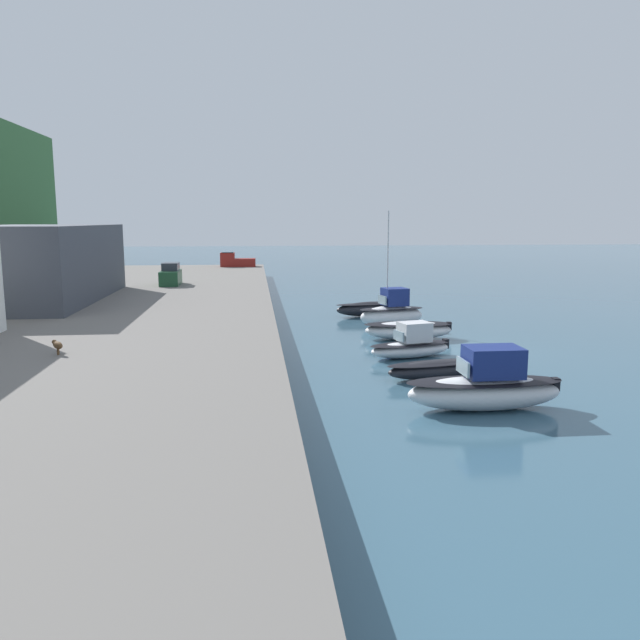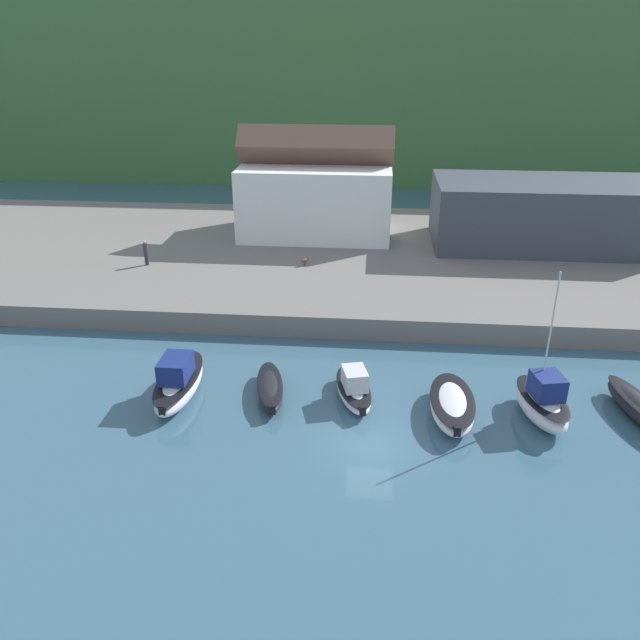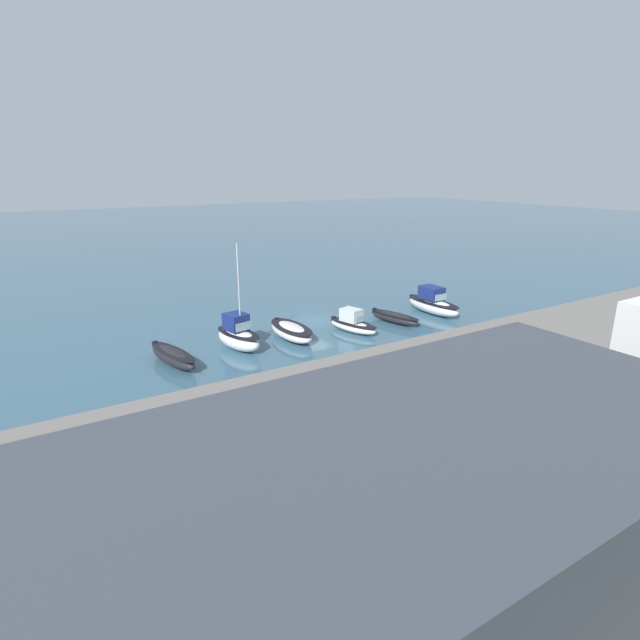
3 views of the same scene
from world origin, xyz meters
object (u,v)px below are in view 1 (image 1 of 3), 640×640
at_px(moored_boat_0, 486,387).
at_px(moored_boat_3, 408,330).
at_px(moored_boat_1, 437,369).
at_px(moored_boat_2, 411,345).
at_px(dog_on_quay, 57,345).
at_px(moored_boat_4, 392,312).
at_px(moored_boat_5, 370,308).
at_px(parked_car_0, 171,275).
at_px(pickup_truck_0, 235,261).

xyz_separation_m(moored_boat_0, moored_boat_3, (15.86, -0.62, -0.34)).
relative_size(moored_boat_1, moored_boat_2, 1.05).
height_order(moored_boat_3, dog_on_quay, dog_on_quay).
relative_size(moored_boat_4, dog_on_quay, 10.76).
distance_m(moored_boat_4, moored_boat_5, 5.53).
relative_size(moored_boat_5, parked_car_0, 1.49).
distance_m(moored_boat_0, parked_car_0, 41.69).
bearing_deg(moored_boat_4, moored_boat_2, 161.90).
distance_m(moored_boat_3, moored_boat_4, 4.91).
height_order(moored_boat_0, moored_boat_2, moored_boat_0).
xyz_separation_m(moored_boat_1, moored_boat_3, (10.52, -1.14, 0.14)).
xyz_separation_m(moored_boat_2, moored_boat_5, (15.94, -0.57, -0.08)).
relative_size(moored_boat_1, parked_car_0, 1.34).
bearing_deg(moored_boat_5, moored_boat_0, 168.21).
bearing_deg(parked_car_0, moored_boat_3, 129.65).
xyz_separation_m(moored_boat_1, moored_boat_2, (4.94, 0.08, 0.22)).
bearing_deg(pickup_truck_0, moored_boat_5, -159.34).
distance_m(moored_boat_5, pickup_truck_0, 37.40).
bearing_deg(moored_boat_5, moored_boat_2, 166.10).
relative_size(moored_boat_3, parked_car_0, 1.43).
relative_size(moored_boat_2, pickup_truck_0, 1.13).
bearing_deg(parked_car_0, moored_boat_5, 146.69).
distance_m(pickup_truck_0, dog_on_quay, 56.56).
distance_m(moored_boat_2, parked_car_0, 32.39).
height_order(moored_boat_0, moored_boat_3, moored_boat_0).
bearing_deg(moored_boat_0, moored_boat_2, 3.09).
xyz_separation_m(moored_boat_1, moored_boat_5, (20.88, -0.49, 0.14)).
height_order(moored_boat_2, parked_car_0, parked_car_0).
height_order(moored_boat_0, moored_boat_1, moored_boat_0).
bearing_deg(pickup_truck_0, dog_on_quay, 174.72).
xyz_separation_m(moored_boat_0, moored_boat_1, (5.34, 0.52, -0.48)).
relative_size(moored_boat_0, moored_boat_2, 1.25).
bearing_deg(moored_boat_3, pickup_truck_0, 16.38).
distance_m(moored_boat_2, moored_boat_3, 5.70).
distance_m(parked_car_0, dog_on_quay, 32.31).
relative_size(moored_boat_2, moored_boat_5, 0.86).
bearing_deg(parked_car_0, dog_on_quay, 87.36).
bearing_deg(moored_boat_0, moored_boat_1, 5.33).
bearing_deg(moored_boat_0, moored_boat_3, -2.50).
xyz_separation_m(parked_car_0, dog_on_quay, (-32.29, 1.14, -0.46)).
distance_m(moored_boat_4, dog_on_quay, 24.90).
xyz_separation_m(moored_boat_3, dog_on_quay, (-10.50, 19.60, 1.46)).
distance_m(moored_boat_0, moored_boat_2, 10.31).
height_order(moored_boat_1, moored_boat_4, moored_boat_4).
xyz_separation_m(moored_boat_1, moored_boat_4, (15.41, -1.09, 0.60)).
distance_m(moored_boat_4, parked_car_0, 25.03).
bearing_deg(moored_boat_4, moored_boat_1, 164.23).
xyz_separation_m(moored_boat_5, dog_on_quay, (-20.87, 18.94, 1.46)).
xyz_separation_m(moored_boat_3, pickup_truck_0, (45.66, 12.91, 1.82)).
bearing_deg(dog_on_quay, moored_boat_3, -12.54).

